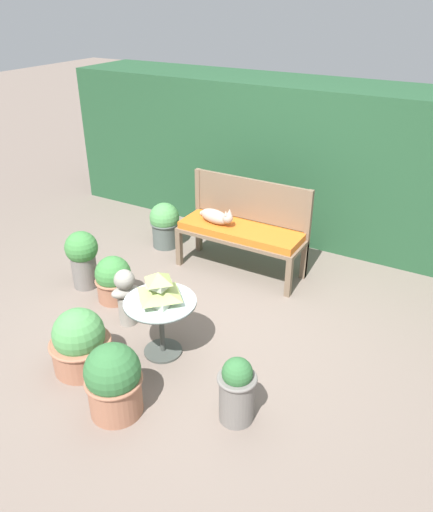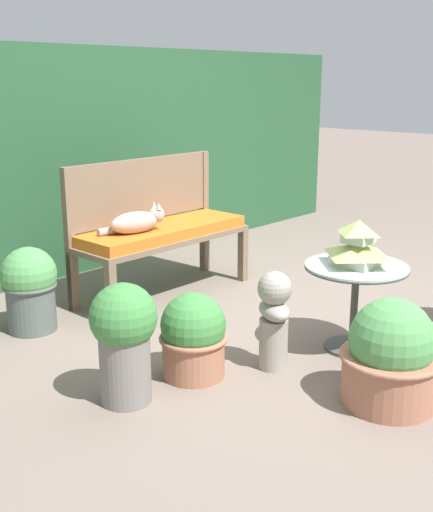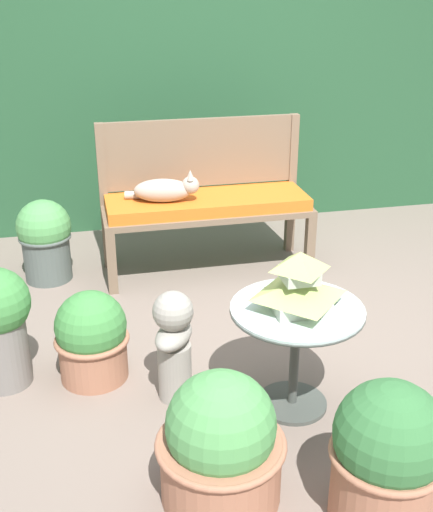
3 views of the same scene
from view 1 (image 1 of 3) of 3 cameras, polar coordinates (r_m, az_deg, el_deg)
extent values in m
plane|color=#75665B|center=(4.73, -1.74, -7.85)|extent=(30.00, 30.00, 0.00)
cube|color=#234C2D|center=(6.40, 10.32, 10.84)|extent=(6.40, 1.06, 1.84)
cube|color=brown|center=(5.63, -4.29, 0.93)|extent=(0.06, 0.06, 0.42)
cube|color=brown|center=(5.09, 8.25, -2.52)|extent=(0.06, 0.06, 0.42)
cube|color=brown|center=(5.95, -2.02, 2.55)|extent=(0.06, 0.06, 0.42)
cube|color=brown|center=(5.43, 9.97, -0.53)|extent=(0.06, 0.06, 0.42)
cube|color=brown|center=(5.39, 2.77, 2.36)|extent=(1.39, 0.48, 0.04)
cube|color=orange|center=(5.36, 2.78, 2.92)|extent=(1.33, 0.44, 0.08)
cube|color=brown|center=(5.83, -2.04, 5.21)|extent=(0.06, 0.06, 1.01)
cube|color=brown|center=(5.31, 10.30, 2.30)|extent=(0.06, 0.06, 1.01)
cube|color=brown|center=(5.43, 3.94, 6.47)|extent=(1.33, 0.04, 0.46)
ellipsoid|color=#A89989|center=(5.41, -0.20, 4.55)|extent=(0.39, 0.21, 0.15)
sphere|color=#A89989|center=(5.29, 1.28, 4.36)|extent=(0.12, 0.12, 0.12)
cone|color=#A89989|center=(5.29, 1.51, 5.15)|extent=(0.04, 0.04, 0.05)
cone|color=#A89989|center=(5.24, 1.07, 4.94)|extent=(0.04, 0.04, 0.05)
cylinder|color=#A89989|center=(5.57, -0.94, 4.68)|extent=(0.21, 0.09, 0.05)
cylinder|color=#424742|center=(4.43, -6.12, -10.71)|extent=(0.33, 0.33, 0.02)
cylinder|color=#424742|center=(4.28, -6.29, -8.13)|extent=(0.04, 0.04, 0.52)
cylinder|color=silver|center=(4.13, -6.48, -5.19)|extent=(0.60, 0.60, 0.01)
torus|color=#424742|center=(4.14, -6.47, -5.33)|extent=(0.61, 0.61, 0.02)
cube|color=#B2BCA8|center=(4.11, -6.50, -4.78)|extent=(0.24, 0.24, 0.06)
pyramid|color=#A8BC66|center=(4.08, -6.56, -3.99)|extent=(0.33, 0.33, 0.08)
cube|color=#B2BCA8|center=(4.04, -6.60, -3.22)|extent=(0.15, 0.15, 0.05)
pyramid|color=#A8BC66|center=(4.01, -6.66, -2.39)|extent=(0.20, 0.20, 0.08)
cylinder|color=gray|center=(4.75, -10.15, -6.06)|extent=(0.16, 0.16, 0.29)
ellipsoid|color=gray|center=(4.64, -10.35, -4.04)|extent=(0.27, 0.31, 0.11)
sphere|color=gray|center=(4.57, -10.49, -2.69)|extent=(0.19, 0.19, 0.19)
cylinder|color=#9E664C|center=(5.14, -11.56, -3.71)|extent=(0.34, 0.34, 0.23)
torus|color=#9E664C|center=(5.08, -11.67, -2.71)|extent=(0.38, 0.38, 0.03)
sphere|color=#3D7F3D|center=(5.05, -11.75, -1.99)|extent=(0.36, 0.36, 0.36)
cylinder|color=#9E664C|center=(3.87, -11.47, -15.27)|extent=(0.39, 0.39, 0.31)
torus|color=#9E664C|center=(3.78, -11.68, -13.69)|extent=(0.43, 0.43, 0.03)
sphere|color=#336B38|center=(3.72, -11.81, -12.72)|extent=(0.41, 0.41, 0.41)
cylinder|color=#4C5651|center=(6.09, -5.87, 2.52)|extent=(0.31, 0.31, 0.31)
torus|color=#4C5651|center=(6.03, -5.94, 3.77)|extent=(0.34, 0.34, 0.03)
sphere|color=#4C8E4C|center=(6.00, -5.97, 4.41)|extent=(0.36, 0.36, 0.36)
cylinder|color=slate|center=(3.73, 2.32, -15.87)|extent=(0.26, 0.26, 0.39)
torus|color=slate|center=(3.60, 2.37, -13.79)|extent=(0.29, 0.29, 0.03)
sphere|color=#336B38|center=(3.57, 2.39, -13.18)|extent=(0.22, 0.22, 0.22)
cylinder|color=slate|center=(5.39, -14.86, -1.47)|extent=(0.26, 0.26, 0.39)
torus|color=slate|center=(5.31, -15.10, 0.27)|extent=(0.29, 0.29, 0.03)
sphere|color=#3D7F3D|center=(5.28, -15.20, 0.95)|extent=(0.34, 0.34, 0.34)
cylinder|color=#9E664C|center=(4.33, -15.12, -10.75)|extent=(0.47, 0.47, 0.26)
torus|color=#9E664C|center=(4.26, -15.33, -9.49)|extent=(0.51, 0.51, 0.03)
sphere|color=#4C8E4C|center=(4.21, -15.48, -8.56)|extent=(0.42, 0.42, 0.42)
camera|label=2|loc=(5.51, -49.17, 5.80)|focal=45.00mm
camera|label=3|loc=(3.17, -50.32, 1.27)|focal=45.00mm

